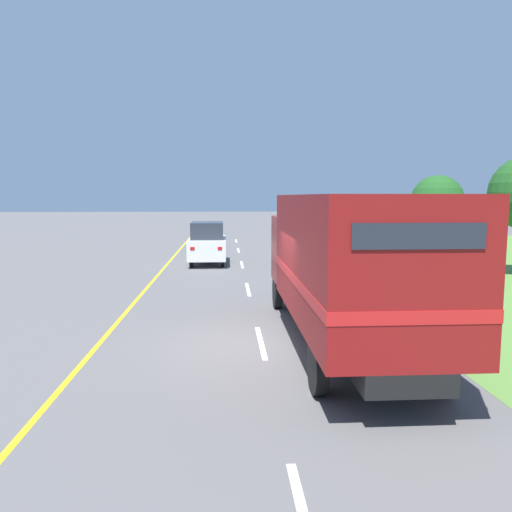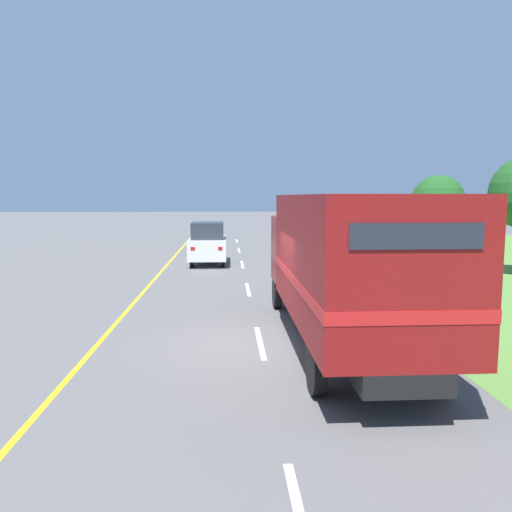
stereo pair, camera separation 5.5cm
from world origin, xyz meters
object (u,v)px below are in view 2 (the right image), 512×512
Objects in this scene: horse_trailer_truck at (344,262)px; highway_sign at (443,234)px; lead_car_white at (208,243)px; roadside_tree_mid at (438,202)px.

horse_trailer_truck is 7.67m from highway_sign.
roadside_tree_mid is at bearing 9.31° from lead_car_white.
horse_trailer_truck is 2.85× the size of highway_sign.
horse_trailer_truck is at bearing -76.00° from lead_car_white.
highway_sign is at bearing 50.73° from horse_trailer_truck.
lead_car_white is 11.69m from highway_sign.
highway_sign is 0.69× the size of roadside_tree_mid.
lead_car_white is at bearing -170.69° from roadside_tree_mid.
roadside_tree_mid is (8.99, 16.10, 1.13)m from horse_trailer_truck.
roadside_tree_mid is (4.14, 10.16, 1.00)m from highway_sign.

